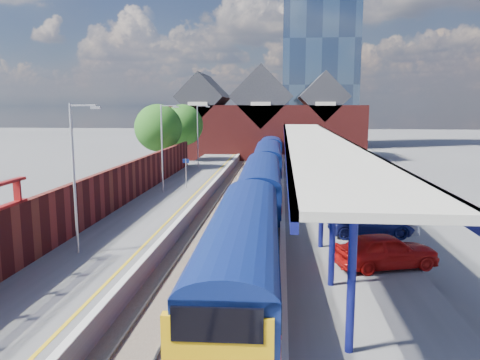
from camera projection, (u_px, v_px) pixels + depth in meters
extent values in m
plane|color=#5B5B5E|center=(250.00, 188.00, 45.30)|extent=(240.00, 240.00, 0.00)
cube|color=#473D33|center=(241.00, 210.00, 35.46)|extent=(6.00, 76.00, 0.06)
cube|color=slate|center=(212.00, 209.00, 35.64)|extent=(0.07, 76.00, 0.14)
cube|color=slate|center=(231.00, 209.00, 35.51)|extent=(0.07, 76.00, 0.14)
cube|color=slate|center=(251.00, 210.00, 35.37)|extent=(0.07, 76.00, 0.14)
cube|color=slate|center=(270.00, 210.00, 35.25)|extent=(0.07, 76.00, 0.14)
cube|color=#565659|center=(170.00, 203.00, 35.87)|extent=(5.00, 76.00, 1.00)
cube|color=#565659|center=(321.00, 206.00, 34.86)|extent=(6.00, 76.00, 1.00)
cube|color=silver|center=(200.00, 197.00, 35.58)|extent=(0.30, 76.00, 0.05)
cube|color=silver|center=(283.00, 198.00, 35.02)|extent=(0.30, 76.00, 0.05)
cube|color=yellow|center=(192.00, 197.00, 35.63)|extent=(0.14, 76.00, 0.01)
cube|color=navy|center=(244.00, 251.00, 19.50)|extent=(3.14, 16.06, 2.50)
cube|color=navy|center=(244.00, 222.00, 19.30)|extent=(3.14, 16.06, 0.60)
cube|color=navy|center=(261.00, 185.00, 35.83)|extent=(3.14, 16.06, 2.50)
cube|color=navy|center=(261.00, 169.00, 35.63)|extent=(3.14, 16.06, 0.60)
cube|color=navy|center=(268.00, 160.00, 52.16)|extent=(3.14, 16.06, 2.50)
cube|color=navy|center=(268.00, 149.00, 51.96)|extent=(3.14, 16.06, 0.60)
cube|color=navy|center=(271.00, 147.00, 68.49)|extent=(3.14, 16.06, 2.50)
cube|color=navy|center=(271.00, 139.00, 68.29)|extent=(3.14, 16.06, 0.60)
cube|color=black|center=(250.00, 165.00, 44.05)|extent=(0.04, 60.54, 0.70)
cube|color=#FA4E10|center=(250.00, 174.00, 44.17)|extent=(0.03, 55.27, 0.30)
cube|color=red|center=(250.00, 176.00, 44.21)|extent=(0.03, 55.27, 0.30)
cube|color=#F2B20C|center=(218.00, 354.00, 11.74)|extent=(2.83, 0.36, 2.10)
cube|color=black|center=(217.00, 324.00, 11.50)|extent=(2.30, 0.21, 0.90)
cube|color=black|center=(228.00, 357.00, 14.24)|extent=(2.00, 2.40, 0.60)
cube|color=black|center=(272.00, 154.00, 74.25)|extent=(2.00, 2.40, 0.60)
cylinder|color=navy|center=(352.00, 281.00, 12.89)|extent=(0.24, 0.24, 4.20)
cylinder|color=navy|center=(332.00, 232.00, 17.81)|extent=(0.24, 0.24, 4.20)
cylinder|color=navy|center=(322.00, 205.00, 22.73)|extent=(0.24, 0.24, 4.20)
cylinder|color=navy|center=(315.00, 188.00, 27.65)|extent=(0.24, 0.24, 4.20)
cylinder|color=navy|center=(310.00, 175.00, 32.57)|extent=(0.24, 0.24, 4.20)
cylinder|color=navy|center=(306.00, 166.00, 37.49)|extent=(0.24, 0.24, 4.20)
cylinder|color=navy|center=(303.00, 159.00, 42.41)|extent=(0.24, 0.24, 4.20)
cylinder|color=navy|center=(301.00, 154.00, 47.33)|extent=(0.24, 0.24, 4.20)
cylinder|color=navy|center=(299.00, 149.00, 52.24)|extent=(0.24, 0.24, 4.20)
cylinder|color=navy|center=(298.00, 145.00, 57.16)|extent=(0.24, 0.24, 4.20)
cube|color=beige|center=(314.00, 139.00, 36.11)|extent=(4.50, 52.00, 0.25)
cube|color=navy|center=(286.00, 141.00, 36.32)|extent=(0.20, 52.00, 0.55)
cube|color=navy|center=(342.00, 141.00, 35.94)|extent=(0.20, 52.00, 0.55)
cylinder|color=#A5A8AA|center=(74.00, 180.00, 21.56)|extent=(0.12, 0.12, 7.00)
cube|color=#A5A8AA|center=(83.00, 105.00, 20.97)|extent=(1.20, 0.08, 0.08)
cube|color=#A5A8AA|center=(96.00, 108.00, 20.94)|extent=(0.45, 0.18, 0.12)
cylinder|color=#A5A8AA|center=(162.00, 149.00, 37.30)|extent=(0.12, 0.12, 7.00)
cube|color=#A5A8AA|center=(168.00, 106.00, 36.71)|extent=(1.20, 0.08, 0.08)
cube|color=#A5A8AA|center=(176.00, 107.00, 36.68)|extent=(0.45, 0.18, 0.12)
cylinder|color=#A5A8AA|center=(198.00, 136.00, 53.04)|extent=(0.12, 0.12, 7.00)
cube|color=#A5A8AA|center=(203.00, 106.00, 52.45)|extent=(1.20, 0.08, 0.08)
cube|color=#A5A8AA|center=(208.00, 107.00, 52.42)|extent=(0.45, 0.18, 0.12)
cylinder|color=#A5A8AA|center=(186.00, 173.00, 39.49)|extent=(0.08, 0.08, 2.50)
cube|color=#0C194C|center=(186.00, 161.00, 39.32)|extent=(0.55, 0.06, 0.35)
cube|color=maroon|center=(107.00, 192.00, 29.90)|extent=(0.35, 50.00, 2.80)
cube|color=maroon|center=(17.00, 191.00, 19.76)|extent=(0.30, 0.12, 1.00)
cube|color=maroon|center=(262.00, 131.00, 72.22)|extent=(30.00, 12.00, 8.00)
cube|color=#232328|center=(204.00, 97.00, 72.20)|extent=(7.13, 12.00, 7.13)
cube|color=#232328|center=(263.00, 97.00, 71.41)|extent=(9.16, 12.00, 9.16)
cube|color=#232328|center=(322.00, 97.00, 70.61)|extent=(7.13, 12.00, 7.13)
cube|color=beige|center=(197.00, 104.00, 66.40)|extent=(2.80, 0.15, 0.50)
cube|color=beige|center=(261.00, 104.00, 65.61)|extent=(2.80, 0.15, 0.50)
cube|color=beige|center=(326.00, 104.00, 64.82)|extent=(2.80, 0.15, 0.50)
cube|color=#475C7A|center=(319.00, 43.00, 90.48)|extent=(14.00, 14.00, 40.00)
cylinder|color=#382314|center=(159.00, 160.00, 51.81)|extent=(0.44, 0.44, 4.00)
sphere|color=#1B4D14|center=(158.00, 128.00, 51.27)|extent=(5.20, 5.20, 5.20)
sphere|color=#1B4D14|center=(165.00, 135.00, 50.81)|extent=(3.20, 3.20, 3.20)
cylinder|color=#382314|center=(183.00, 153.00, 59.60)|extent=(0.44, 0.44, 4.00)
sphere|color=#1B4D14|center=(183.00, 125.00, 59.05)|extent=(5.20, 5.20, 5.20)
sphere|color=#1B4D14|center=(188.00, 131.00, 58.60)|extent=(3.20, 3.20, 3.20)
imported|color=#AF100E|center=(386.00, 250.00, 20.00)|extent=(4.78, 3.01, 1.52)
imported|color=silver|center=(379.00, 221.00, 25.38)|extent=(4.29, 2.15, 1.35)
imported|color=black|center=(356.00, 193.00, 34.20)|extent=(4.09, 2.06, 1.14)
imported|color=navy|center=(371.00, 224.00, 25.05)|extent=(4.73, 2.50, 1.27)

